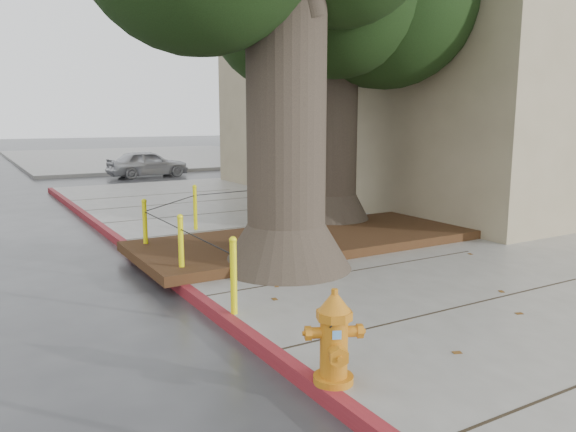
# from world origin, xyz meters

# --- Properties ---
(ground) EXTENTS (140.00, 140.00, 0.00)m
(ground) POSITION_xyz_m (0.00, 0.00, 0.00)
(ground) COLOR #28282B
(ground) RESTS_ON ground
(sidewalk_main) EXTENTS (16.00, 26.00, 0.15)m
(sidewalk_main) POSITION_xyz_m (6.00, 2.50, 0.07)
(sidewalk_main) COLOR slate
(sidewalk_main) RESTS_ON ground
(sidewalk_far) EXTENTS (16.00, 20.00, 0.15)m
(sidewalk_far) POSITION_xyz_m (6.00, 30.00, 0.07)
(sidewalk_far) COLOR slate
(sidewalk_far) RESTS_ON ground
(curb_red) EXTENTS (0.14, 26.00, 0.16)m
(curb_red) POSITION_xyz_m (-2.00, 2.50, 0.07)
(curb_red) COLOR maroon
(curb_red) RESTS_ON ground
(planter_bed) EXTENTS (6.40, 2.60, 0.16)m
(planter_bed) POSITION_xyz_m (0.90, 3.90, 0.23)
(planter_bed) COLOR black
(planter_bed) RESTS_ON sidewalk_main
(building_corner) EXTENTS (12.00, 13.00, 10.00)m
(building_corner) POSITION_xyz_m (10.00, 8.50, 5.00)
(building_corner) COLOR tan
(building_corner) RESTS_ON ground
(building_side_white) EXTENTS (10.00, 10.00, 9.00)m
(building_side_white) POSITION_xyz_m (16.00, 26.00, 4.50)
(building_side_white) COLOR silver
(building_side_white) RESTS_ON ground
(building_side_grey) EXTENTS (12.00, 14.00, 12.00)m
(building_side_grey) POSITION_xyz_m (22.00, 32.00, 6.00)
(building_side_grey) COLOR slate
(building_side_grey) RESTS_ON ground
(bollard_ring) EXTENTS (3.79, 5.39, 0.95)m
(bollard_ring) POSITION_xyz_m (-0.87, 4.38, 0.66)
(bollard_ring) COLOR #F7EF0D
(bollard_ring) RESTS_ON sidewalk_main
(fire_hydrant) EXTENTS (0.47, 0.47, 0.86)m
(fire_hydrant) POSITION_xyz_m (-1.90, -0.86, 0.57)
(fire_hydrant) COLOR orange
(fire_hydrant) RESTS_ON sidewalk_main
(car_silver) EXTENTS (3.38, 1.50, 1.13)m
(car_silver) POSITION_xyz_m (2.30, 18.71, 0.57)
(car_silver) COLOR #B8B8BE
(car_silver) RESTS_ON ground
(car_red) EXTENTS (4.06, 1.50, 1.33)m
(car_red) POSITION_xyz_m (12.83, 18.61, 0.66)
(car_red) COLOR maroon
(car_red) RESTS_ON ground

